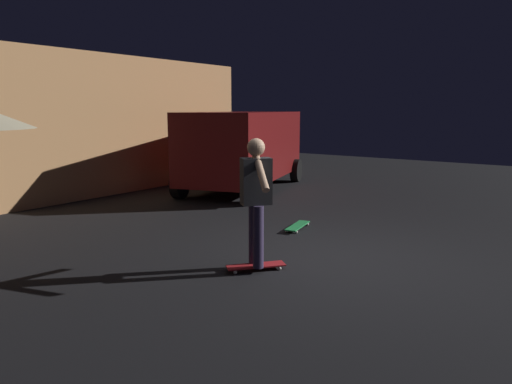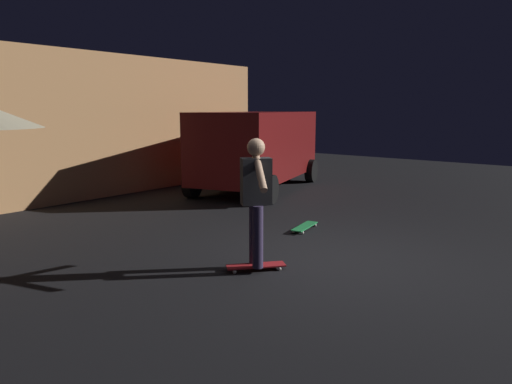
{
  "view_description": "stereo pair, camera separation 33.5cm",
  "coord_description": "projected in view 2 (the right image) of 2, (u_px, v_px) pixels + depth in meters",
  "views": [
    {
      "loc": [
        -5.8,
        -2.93,
        2.1
      ],
      "look_at": [
        -0.97,
        0.57,
        1.05
      ],
      "focal_mm": 33.06,
      "sensor_mm": 36.0,
      "label": 1
    },
    {
      "loc": [
        -5.59,
        -3.2,
        2.1
      ],
      "look_at": [
        -0.97,
        0.57,
        1.05
      ],
      "focal_mm": 33.06,
      "sensor_mm": 36.0,
      "label": 2
    }
  ],
  "objects": [
    {
      "name": "ground_plane",
      "position": [
        330.0,
        261.0,
        6.62
      ],
      "size": [
        28.0,
        28.0,
        0.0
      ],
      "primitive_type": "plane",
      "color": "black"
    },
    {
      "name": "skater",
      "position": [
        256.0,
        193.0,
        6.06
      ],
      "size": [
        0.69,
        0.82,
        1.67
      ],
      "color": "#382D4C",
      "rests_on": "skateboard_ridden"
    },
    {
      "name": "parked_van",
      "position": [
        258.0,
        145.0,
        12.38
      ],
      "size": [
        4.96,
        3.33,
        2.03
      ],
      "color": "maroon",
      "rests_on": "ground_plane"
    },
    {
      "name": "low_building",
      "position": [
        55.0,
        125.0,
        11.92
      ],
      "size": [
        11.25,
        3.33,
        3.42
      ],
      "color": "tan",
      "rests_on": "ground_plane"
    },
    {
      "name": "skateboard_spare",
      "position": [
        305.0,
        227.0,
        8.32
      ],
      "size": [
        0.8,
        0.35,
        0.07
      ],
      "color": "green",
      "rests_on": "ground_plane"
    },
    {
      "name": "skateboard_ridden",
      "position": [
        256.0,
        266.0,
        6.23
      ],
      "size": [
        0.73,
        0.65,
        0.07
      ],
      "color": "#AD1E23",
      "rests_on": "ground_plane"
    }
  ]
}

